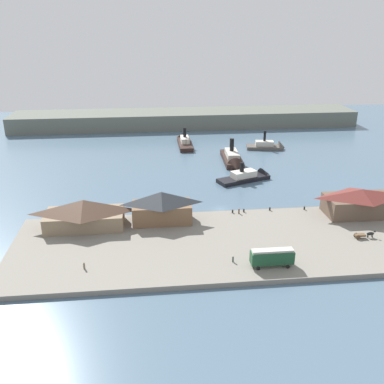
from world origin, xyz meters
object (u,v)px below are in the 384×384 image
street_tram (272,256)px  pedestrian_near_west_shed (239,211)px  ferry_shed_customs_shed (84,213)px  ferry_shed_west_terminal (360,202)px  mooring_post_east (270,209)px  ferry_approaching_east (233,160)px  ferry_outer_harbor (270,146)px  horse_cart (364,235)px  mooring_post_center_east (233,211)px  pedestrian_walking_west (233,259)px  pedestrian_standing_center (84,266)px  mooring_post_west (304,208)px  ferry_shed_central_terminal (162,207)px  mooring_post_center_west (244,211)px  ferry_moored_west (184,141)px  ferry_approaching_west (250,176)px

street_tram → pedestrian_near_west_shed: (-1.39, 28.42, -1.74)m
ferry_shed_customs_shed → ferry_shed_west_terminal: 76.27m
mooring_post_east → ferry_approaching_east: bearing=91.6°
ferry_shed_customs_shed → street_tram: size_ratio=2.16×
ferry_outer_harbor → horse_cart: bearing=-89.9°
mooring_post_east → mooring_post_center_east: same height
pedestrian_walking_west → ferry_approaching_east: 76.44m
pedestrian_standing_center → mooring_post_east: (49.48, 26.29, -0.31)m
horse_cart → mooring_post_east: (-19.05, 19.04, -0.48)m
pedestrian_walking_west → street_tram: bearing=-18.3°
pedestrian_standing_center → mooring_post_west: bearing=23.4°
ferry_shed_central_terminal → pedestrian_near_west_shed: ferry_shed_central_terminal is taller
pedestrian_walking_west → ferry_approaching_east: (14.84, 74.99, -0.35)m
pedestrian_standing_center → pedestrian_near_west_shed: 47.28m
ferry_shed_customs_shed → pedestrian_near_west_shed: 42.72m
horse_cart → mooring_post_center_west: bearing=145.0°
pedestrian_standing_center → ferry_shed_customs_shed: bearing=96.3°
street_tram → mooring_post_west: size_ratio=10.67×
mooring_post_center_east → ferry_outer_harbor: ferry_outer_harbor is taller
mooring_post_center_east → ferry_moored_west: (-6.76, 78.88, -0.27)m
ferry_shed_customs_shed → mooring_post_center_west: 44.46m
mooring_post_east → mooring_post_west: (10.13, -0.55, 0.00)m
mooring_post_center_east → ferry_approaching_east: 49.57m
ferry_approaching_west → ferry_shed_west_terminal: bearing=-55.7°
ferry_approaching_west → pedestrian_near_west_shed: bearing=-108.8°
street_tram → ferry_moored_west: size_ratio=0.41×
ferry_shed_west_terminal → horse_cart: size_ratio=3.58×
ferry_moored_west → horse_cart: bearing=-69.3°
pedestrian_walking_west → ferry_shed_central_terminal: bearing=123.5°
mooring_post_east → ferry_approaching_east: size_ratio=0.04×
ferry_shed_central_terminal → ferry_moored_west: size_ratio=0.68×
pedestrian_near_west_shed → ferry_approaching_west: (10.39, 30.48, -0.71)m
ferry_shed_customs_shed → mooring_post_west: ferry_shed_customs_shed is taller
ferry_shed_west_terminal → mooring_post_east: ferry_shed_west_terminal is taller
mooring_post_center_west → pedestrian_walking_west: bearing=-107.6°
pedestrian_standing_center → pedestrian_near_west_shed: bearing=32.0°
pedestrian_near_west_shed → mooring_post_center_west: (1.64, 0.92, -0.29)m
mooring_post_center_west → ferry_moored_west: bearing=97.3°
ferry_moored_west → pedestrian_standing_center: bearing=-106.8°
mooring_post_center_west → ferry_approaching_east: ferry_approaching_east is taller
pedestrian_standing_center → ferry_approaching_west: bearing=47.7°
ferry_shed_customs_shed → pedestrian_standing_center: 21.55m
mooring_post_west → mooring_post_center_east: (-21.19, -0.01, 0.00)m
pedestrian_near_west_shed → mooring_post_east: size_ratio=1.81×
mooring_post_west → street_tram: bearing=-121.9°
pedestrian_walking_west → mooring_post_west: (26.33, 26.38, -0.25)m
horse_cart → mooring_post_west: (-8.92, 18.49, -0.48)m
ferry_approaching_east → horse_cart: bearing=-73.1°
ferry_shed_central_terminal → ferry_moored_west: (13.53, 82.33, -4.24)m
ferry_shed_customs_shed → mooring_post_west: bearing=4.2°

